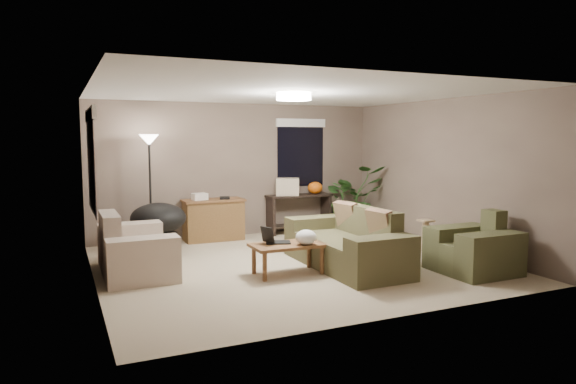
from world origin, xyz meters
name	(u,v)px	position (x,y,z in m)	size (l,w,h in m)	color
room_shell	(294,180)	(0.00, 0.00, 1.25)	(5.50, 5.50, 5.50)	#C5B292
main_sofa	(348,246)	(0.66, -0.45, 0.29)	(0.95, 2.20, 0.85)	brown
throw_pillows	(363,221)	(0.91, -0.45, 0.65)	(0.30, 1.38, 0.47)	#8C7251
loveseat	(134,252)	(-2.22, 0.44, 0.30)	(0.90, 1.60, 0.85)	beige
armchair	(474,251)	(2.08, -1.44, 0.30)	(0.95, 1.00, 0.85)	brown
coffee_table	(288,248)	(-0.31, -0.48, 0.36)	(1.00, 0.55, 0.42)	brown
laptop	(274,239)	(-0.47, -0.38, 0.48)	(0.42, 0.32, 0.24)	black
plastic_bag	(306,237)	(-0.11, -0.63, 0.52)	(0.29, 0.26, 0.20)	white
desk	(214,220)	(-0.58, 2.21, 0.38)	(1.10, 0.50, 0.75)	brown
desk_papers	(205,197)	(-0.73, 2.20, 0.80)	(0.71, 0.30, 0.12)	silver
console_table	(299,210)	(1.17, 2.27, 0.44)	(1.30, 0.40, 0.75)	black
pumpkin	(315,188)	(1.52, 2.27, 0.87)	(0.29, 0.29, 0.24)	orange
cardboard_box	(287,187)	(0.92, 2.27, 0.91)	(0.44, 0.33, 0.33)	beige
papasan_chair	(158,223)	(-1.66, 1.69, 0.47)	(1.05, 1.05, 0.80)	black
floor_lamp	(149,153)	(-1.72, 1.98, 1.60)	(0.32, 0.32, 1.91)	black
ceiling_fixture	(294,97)	(0.00, 0.00, 2.44)	(0.50, 0.50, 0.10)	white
houseplant	(353,206)	(2.19, 1.94, 0.52)	(1.19, 1.33, 1.03)	#2D5923
cat_scratching_post	(425,237)	(2.43, 0.01, 0.21)	(0.32, 0.32, 0.50)	tan
window_left	(90,143)	(-2.73, 0.30, 1.78)	(0.05, 1.56, 1.33)	black
window_back	(301,141)	(1.30, 2.48, 1.79)	(1.06, 0.05, 1.33)	black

